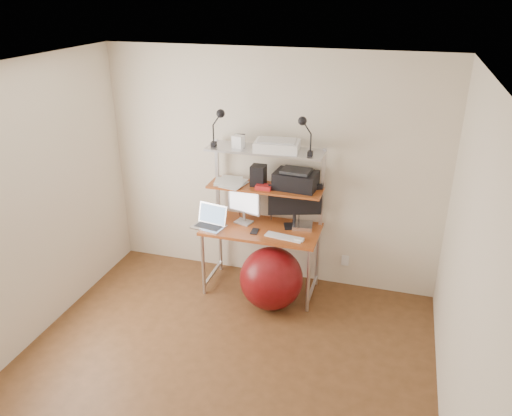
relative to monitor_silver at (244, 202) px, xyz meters
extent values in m
plane|color=brown|center=(0.22, -1.53, -0.97)|extent=(3.60, 3.60, 0.00)
plane|color=silver|center=(0.22, -1.53, 1.53)|extent=(3.60, 3.60, 0.00)
plane|color=beige|center=(0.22, 0.27, 0.28)|extent=(3.60, 0.00, 3.60)
plane|color=beige|center=(-1.58, -1.53, 0.28)|extent=(0.00, 3.60, 3.60)
plane|color=beige|center=(2.02, -1.53, 0.28)|extent=(0.00, 3.60, 3.60)
cube|color=#AC4F21|center=(0.22, -0.09, -0.24)|extent=(1.20, 0.60, 0.03)
cylinder|color=silver|center=(-0.34, -0.35, -0.61)|extent=(0.04, 0.04, 0.71)
cylinder|color=silver|center=(-0.34, 0.17, -0.61)|extent=(0.04, 0.04, 0.71)
cylinder|color=silver|center=(0.78, -0.35, -0.61)|extent=(0.04, 0.04, 0.71)
cylinder|color=silver|center=(0.78, 0.17, -0.61)|extent=(0.04, 0.04, 0.71)
cube|color=silver|center=(-0.35, 0.17, 0.18)|extent=(0.03, 0.04, 0.84)
cube|color=silver|center=(0.79, 0.17, 0.18)|extent=(0.03, 0.04, 0.84)
cube|color=#AC4F21|center=(0.22, 0.04, 0.17)|extent=(1.18, 0.34, 0.02)
cube|color=silver|center=(0.22, 0.04, 0.57)|extent=(1.18, 0.34, 0.02)
cube|color=white|center=(1.07, 0.26, -0.67)|extent=(0.08, 0.01, 0.12)
cube|color=silver|center=(0.00, -0.02, -0.22)|extent=(0.20, 0.17, 0.01)
cylinder|color=silver|center=(0.00, 0.00, -0.16)|extent=(0.03, 0.03, 0.10)
cube|color=silver|center=(0.00, 0.00, 0.03)|extent=(0.38, 0.13, 0.29)
plane|color=silver|center=(0.00, -0.02, 0.03)|extent=(0.33, 0.09, 0.35)
cube|color=black|center=(0.53, 0.03, -0.22)|extent=(0.24, 0.21, 0.01)
cylinder|color=black|center=(0.53, 0.05, -0.15)|extent=(0.03, 0.03, 0.12)
cube|color=black|center=(0.53, 0.05, 0.07)|extent=(0.53, 0.20, 0.33)
plane|color=blue|center=(0.53, 0.04, 0.07)|extent=(0.47, 0.15, 0.49)
cube|color=silver|center=(-0.31, -0.23, -0.22)|extent=(0.36, 0.28, 0.02)
cube|color=#2B2B2D|center=(-0.31, -0.23, -0.21)|extent=(0.30, 0.19, 0.00)
cube|color=silver|center=(-0.29, -0.12, -0.11)|extent=(0.33, 0.13, 0.21)
plane|color=#7498C1|center=(-0.29, -0.12, -0.11)|extent=(0.30, 0.13, 0.29)
cube|color=white|center=(0.49, -0.23, -0.22)|extent=(0.40, 0.17, 0.01)
cube|color=white|center=(0.65, -0.25, -0.21)|extent=(0.10, 0.07, 0.03)
cube|color=silver|center=(0.62, 0.05, -0.21)|extent=(0.23, 0.23, 0.04)
cube|color=black|center=(0.17, -0.19, -0.22)|extent=(0.08, 0.13, 0.01)
cube|color=black|center=(0.52, 0.09, 0.27)|extent=(0.45, 0.32, 0.17)
cube|color=#2B2B2D|center=(0.52, 0.09, 0.37)|extent=(0.31, 0.24, 0.03)
cube|color=black|center=(0.14, 0.06, 0.29)|extent=(0.15, 0.15, 0.21)
cube|color=red|center=(0.22, -0.03, 0.21)|extent=(0.16, 0.11, 0.04)
cube|color=white|center=(0.34, 0.02, 0.63)|extent=(0.45, 0.32, 0.10)
cube|color=silver|center=(0.34, 0.02, 0.69)|extent=(0.38, 0.25, 0.02)
cube|color=white|center=(-0.05, 0.01, 0.65)|extent=(0.12, 0.11, 0.12)
cube|color=#2B2B2D|center=(-0.07, 0.08, 0.64)|extent=(0.13, 0.13, 0.11)
cube|color=black|center=(-0.31, -0.01, 0.61)|extent=(0.05, 0.06, 0.05)
cylinder|color=black|center=(-0.31, -0.01, 0.72)|extent=(0.02, 0.02, 0.17)
sphere|color=black|center=(-0.22, -0.02, 0.93)|extent=(0.09, 0.09, 0.09)
cube|color=black|center=(0.68, -0.05, 0.61)|extent=(0.05, 0.06, 0.05)
cylinder|color=black|center=(0.68, -0.05, 0.71)|extent=(0.01, 0.01, 0.17)
sphere|color=black|center=(0.60, -0.06, 0.92)|extent=(0.08, 0.08, 0.08)
sphere|color=maroon|center=(0.40, -0.35, -0.65)|extent=(0.64, 0.64, 0.64)
cube|color=white|center=(-0.23, 0.06, 0.19)|extent=(0.27, 0.32, 0.00)
cube|color=white|center=(-0.10, -0.01, 0.19)|extent=(0.26, 0.32, 0.00)
cube|color=white|center=(-0.20, 0.08, 0.20)|extent=(0.22, 0.29, 0.00)
cube|color=white|center=(-0.11, 0.02, 0.20)|extent=(0.22, 0.29, 0.00)
cube|color=white|center=(-0.13, 0.04, 0.21)|extent=(0.29, 0.33, 0.00)
camera|label=1|loc=(1.47, -4.53, 2.07)|focal=35.00mm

